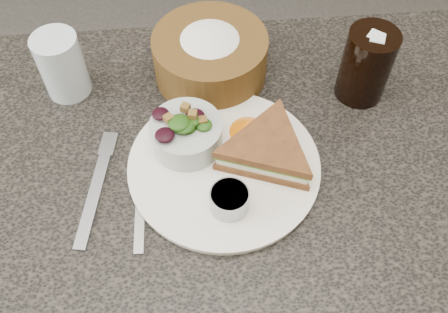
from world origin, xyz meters
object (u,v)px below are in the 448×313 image
dining_table (221,281)px  sandwich (267,150)px  water_glass (62,65)px  dinner_plate (224,166)px  cola_glass (367,62)px  bread_basket (210,50)px  salad_bowl (186,131)px  dressing_ramekin (229,200)px

dining_table → sandwich: (0.07, 0.03, 0.41)m
sandwich → water_glass: 0.35m
dinner_plate → cola_glass: cola_glass is taller
bread_basket → cola_glass: 0.25m
dinner_plate → salad_bowl: (-0.05, 0.04, 0.04)m
dressing_ramekin → cola_glass: 0.31m
sandwich → salad_bowl: (-0.11, 0.04, 0.01)m
dinner_plate → bread_basket: bearing=91.7°
sandwich → cola_glass: (0.17, 0.13, 0.03)m
dinner_plate → dressing_ramekin: dressing_ramekin is taller
dinner_plate → salad_bowl: 0.08m
sandwich → cola_glass: bearing=57.4°
dining_table → dinner_plate: 0.38m
bread_basket → water_glass: size_ratio=1.73×
salad_bowl → bread_basket: (0.05, 0.15, 0.01)m
sandwich → cola_glass: 0.22m
salad_bowl → dining_table: bearing=-58.6°
dining_table → water_glass: (-0.23, 0.21, 0.43)m
dinner_plate → salad_bowl: bearing=141.3°
dinner_plate → salad_bowl: salad_bowl is taller
salad_bowl → water_glass: 0.23m
cola_glass → dinner_plate: bearing=-150.4°
dining_table → dinner_plate: size_ratio=3.61×
dining_table → cola_glass: cola_glass is taller
water_glass → dining_table: bearing=-42.0°
dinner_plate → sandwich: 0.07m
dining_table → salad_bowl: (-0.04, 0.07, 0.42)m
sandwich → dining_table: bearing=-135.2°
sandwich → cola_glass: cola_glass is taller
salad_bowl → water_glass: (-0.19, 0.14, 0.01)m
dining_table → dinner_plate: dinner_plate is taller
sandwich → salad_bowl: 0.12m
dining_table → dressing_ramekin: bearing=-76.2°
dinner_plate → salad_bowl: size_ratio=2.61×
sandwich → dinner_plate: bearing=-156.0°
dining_table → dinner_plate: (0.01, 0.03, 0.38)m
sandwich → dressing_ramekin: sandwich is taller
dining_table → cola_glass: 0.53m
dinner_plate → dining_table: bearing=-107.5°
bread_basket → salad_bowl: bearing=-106.7°
salad_bowl → sandwich: bearing=-18.1°
cola_glass → sandwich: bearing=-143.0°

